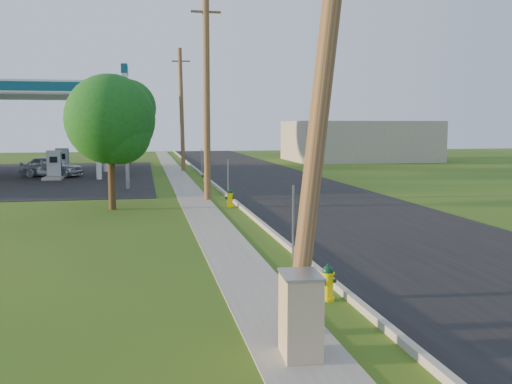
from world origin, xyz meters
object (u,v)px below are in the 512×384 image
(car_silver, at_px, (52,166))
(hydrant_far, at_px, (205,176))
(utility_pole_near, at_px, (326,49))
(tree_lot, at_px, (129,110))
(fuel_pump_se, at_px, (63,164))
(utility_cabinet, at_px, (301,316))
(utility_pole_mid, at_px, (207,96))
(hydrant_mid, at_px, (230,198))
(price_pylon, at_px, (125,91))
(utility_pole_far, at_px, (182,109))
(tree_verge, at_px, (112,123))
(fuel_pump_ne, at_px, (54,168))
(hydrant_near, at_px, (328,283))

(car_silver, bearing_deg, hydrant_far, -95.87)
(utility_pole_near, distance_m, tree_lot, 43.66)
(fuel_pump_se, distance_m, utility_cabinet, 36.92)
(tree_lot, bearing_deg, utility_pole_mid, -80.62)
(fuel_pump_se, distance_m, hydrant_mid, 21.91)
(fuel_pump_se, xyz_separation_m, price_pylon, (5.00, -11.50, 4.71))
(utility_cabinet, bearing_deg, hydrant_far, 86.98)
(utility_pole_mid, distance_m, fuel_pump_se, 19.65)
(utility_cabinet, bearing_deg, utility_pole_far, 88.95)
(tree_verge, bearing_deg, fuel_pump_se, 103.51)
(utility_pole_mid, xyz_separation_m, car_silver, (-9.28, 14.37, -4.22))
(utility_cabinet, bearing_deg, car_silver, 104.46)
(tree_verge, bearing_deg, utility_cabinet, -77.88)
(fuel_pump_se, relative_size, hydrant_mid, 3.90)
(utility_pole_near, bearing_deg, fuel_pump_ne, 106.02)
(utility_pole_mid, height_order, price_pylon, utility_pole_mid)
(utility_pole_near, height_order, utility_pole_far, utility_pole_far)
(tree_lot, bearing_deg, hydrant_far, -73.42)
(fuel_pump_ne, relative_size, hydrant_far, 4.13)
(utility_pole_near, distance_m, hydrant_mid, 15.93)
(hydrant_near, relative_size, utility_cabinet, 0.57)
(fuel_pump_se, bearing_deg, utility_cabinet, -77.13)
(fuel_pump_ne, relative_size, tree_verge, 0.56)
(utility_pole_mid, distance_m, hydrant_far, 9.85)
(utility_pole_near, height_order, hydrant_near, utility_pole_near)
(hydrant_mid, xyz_separation_m, utility_cabinet, (-1.36, -16.29, 0.27))
(utility_pole_mid, height_order, tree_verge, utility_pole_mid)
(fuel_pump_se, distance_m, tree_verge, 20.20)
(utility_pole_near, bearing_deg, fuel_pump_se, 104.27)
(fuel_pump_se, height_order, hydrant_near, fuel_pump_se)
(utility_pole_far, bearing_deg, fuel_pump_ne, -150.67)
(hydrant_near, height_order, hydrant_mid, hydrant_mid)
(fuel_pump_se, distance_m, car_silver, 2.65)
(tree_verge, xyz_separation_m, hydrant_far, (5.02, 11.12, -3.29))
(utility_cabinet, bearing_deg, hydrant_near, 63.69)
(fuel_pump_se, height_order, hydrant_mid, fuel_pump_se)
(fuel_pump_se, xyz_separation_m, hydrant_near, (9.56, -33.29, -0.35))
(utility_pole_mid, xyz_separation_m, fuel_pump_ne, (-8.90, 13.00, -4.23))
(utility_pole_mid, distance_m, hydrant_mid, 5.34)
(utility_pole_mid, bearing_deg, fuel_pump_ne, 124.40)
(hydrant_mid, distance_m, car_silver, 19.77)
(utility_pole_mid, bearing_deg, utility_pole_far, 90.00)
(utility_pole_mid, height_order, hydrant_mid, utility_pole_mid)
(fuel_pump_se, xyz_separation_m, tree_lot, (4.69, 8.46, 4.22))
(tree_lot, height_order, utility_cabinet, tree_lot)
(utility_pole_far, xyz_separation_m, fuel_pump_ne, (-8.90, -5.00, -4.08))
(fuel_pump_se, relative_size, car_silver, 0.74)
(fuel_pump_ne, xyz_separation_m, hydrant_far, (9.69, -4.31, -0.34))
(tree_lot, bearing_deg, utility_pole_near, -84.47)
(tree_lot, bearing_deg, hydrant_near, -83.35)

